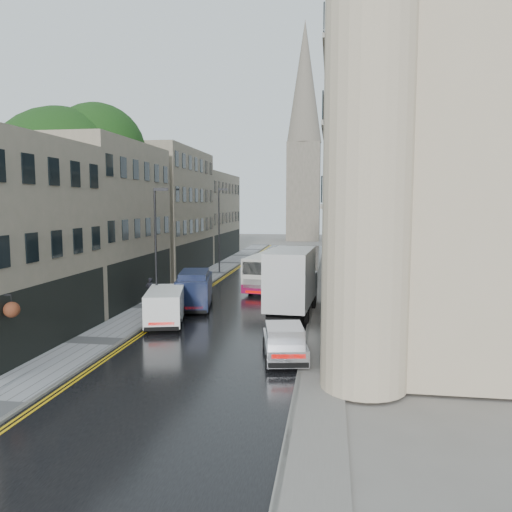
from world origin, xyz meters
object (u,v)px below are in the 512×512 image
(cream_bus, at_px, (251,274))
(lamp_post_near, at_px, (156,253))
(tree_far, at_px, (139,211))
(navy_van, at_px, (177,294))
(white_van, at_px, (146,313))
(white_lorry, at_px, (269,287))
(tree_near, at_px, (63,203))
(lamp_post_far, at_px, (219,231))
(pedestrian, at_px, (150,290))
(silver_hatchback, at_px, (268,351))

(cream_bus, relative_size, lamp_post_near, 1.36)
(tree_far, height_order, navy_van, tree_far)
(white_van, bearing_deg, cream_bus, 60.48)
(white_lorry, bearing_deg, navy_van, 171.38)
(tree_near, relative_size, cream_bus, 1.33)
(white_lorry, bearing_deg, lamp_post_far, 114.30)
(white_van, height_order, pedestrian, white_van)
(silver_hatchback, xyz_separation_m, navy_van, (-6.93, 9.46, 0.54))
(silver_hatchback, distance_m, pedestrian, 15.58)
(lamp_post_far, bearing_deg, tree_far, -158.77)
(white_lorry, xyz_separation_m, lamp_post_far, (-7.43, 19.64, 2.12))
(cream_bus, height_order, silver_hatchback, cream_bus)
(cream_bus, bearing_deg, white_lorry, -67.72)
(tree_near, height_order, white_lorry, tree_near)
(cream_bus, xyz_separation_m, lamp_post_far, (-4.77, 9.82, 2.79))
(tree_near, distance_m, pedestrian, 8.44)
(tree_far, bearing_deg, navy_van, -61.04)
(tree_near, bearing_deg, tree_far, 88.68)
(tree_far, relative_size, white_van, 2.74)
(lamp_post_near, bearing_deg, tree_far, 109.73)
(white_lorry, height_order, silver_hatchback, white_lorry)
(tree_near, distance_m, white_van, 12.25)
(white_lorry, distance_m, silver_hatchback, 8.34)
(tree_far, xyz_separation_m, lamp_post_far, (6.98, 3.07, -1.99))
(tree_near, bearing_deg, white_lorry, -13.63)
(silver_hatchback, bearing_deg, tree_near, 133.25)
(white_lorry, height_order, white_van, white_lorry)
(tree_far, relative_size, navy_van, 2.45)
(cream_bus, bearing_deg, silver_hatchback, -71.44)
(white_lorry, bearing_deg, silver_hatchback, -79.59)
(tree_far, bearing_deg, silver_hatchback, -58.13)
(white_lorry, height_order, lamp_post_far, lamp_post_far)
(white_lorry, relative_size, silver_hatchback, 1.99)
(silver_hatchback, xyz_separation_m, white_van, (-7.30, 5.03, 0.27))
(cream_bus, distance_m, silver_hatchback, 18.37)
(white_van, xyz_separation_m, pedestrian, (-2.41, 7.16, -0.05))
(white_van, bearing_deg, lamp_post_near, 86.04)
(tree_far, relative_size, white_lorry, 1.56)
(silver_hatchback, height_order, lamp_post_far, lamp_post_far)
(silver_hatchback, height_order, lamp_post_near, lamp_post_near)
(cream_bus, relative_size, silver_hatchback, 2.60)
(white_lorry, height_order, navy_van, white_lorry)
(cream_bus, bearing_deg, pedestrian, -129.13)
(white_lorry, bearing_deg, white_van, -149.96)
(navy_van, bearing_deg, white_van, -105.29)
(navy_van, height_order, pedestrian, navy_van)
(cream_bus, distance_m, white_van, 13.48)
(white_van, bearing_deg, tree_far, 98.55)
(tree_near, xyz_separation_m, lamp_post_near, (7.80, -3.34, -2.98))
(cream_bus, bearing_deg, tree_near, -145.43)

